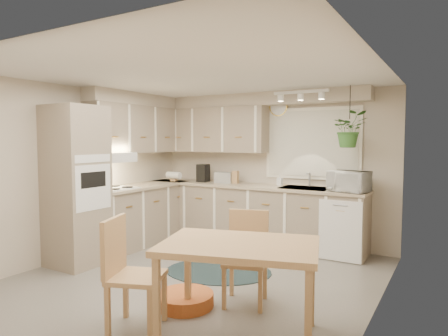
{
  "coord_description": "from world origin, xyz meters",
  "views": [
    {
      "loc": [
        2.64,
        -3.89,
        1.65
      ],
      "look_at": [
        0.04,
        0.55,
        1.29
      ],
      "focal_mm": 32.0,
      "sensor_mm": 36.0,
      "label": 1
    }
  ],
  "objects": [
    {
      "name": "wall_back",
      "position": [
        0.0,
        2.1,
        1.2
      ],
      "size": [
        4.0,
        0.04,
        2.4
      ],
      "primitive_type": "cube",
      "color": "#BEB19D",
      "rests_on": "floor"
    },
    {
      "name": "chair_left",
      "position": [
        0.26,
        -1.34,
        0.49
      ],
      "size": [
        0.59,
        0.59,
        0.98
      ],
      "primitive_type": "cube",
      "rotation": [
        0.0,
        0.0,
        -1.21
      ],
      "color": "tan",
      "rests_on": "floor"
    },
    {
      "name": "dishwasher_front",
      "position": [
        1.3,
        1.49,
        0.42
      ],
      "size": [
        0.58,
        0.02,
        0.83
      ],
      "primitive_type": "cube",
      "color": "white",
      "rests_on": "base_cab_back"
    },
    {
      "name": "sink",
      "position": [
        0.7,
        1.8,
        0.9
      ],
      "size": [
        0.7,
        0.48,
        0.1
      ],
      "primitive_type": "cube",
      "color": "#A7AAAF",
      "rests_on": "counter_back"
    },
    {
      "name": "ceiling",
      "position": [
        0.0,
        0.0,
        2.4
      ],
      "size": [
        4.2,
        4.2,
        0.0
      ],
      "primitive_type": "plane",
      "color": "silver",
      "rests_on": "wall_back"
    },
    {
      "name": "chair_back",
      "position": [
        0.84,
        -0.39,
        0.46
      ],
      "size": [
        0.54,
        0.54,
        0.93
      ],
      "primitive_type": "cube",
      "rotation": [
        0.0,
        0.0,
        3.44
      ],
      "color": "tan",
      "rests_on": "floor"
    },
    {
      "name": "floor",
      "position": [
        0.0,
        0.0,
        0.0
      ],
      "size": [
        4.2,
        4.2,
        0.0
      ],
      "primitive_type": "plane",
      "color": "slate",
      "rests_on": "ground"
    },
    {
      "name": "hanging_plant",
      "position": [
        1.35,
        1.7,
        1.74
      ],
      "size": [
        0.62,
        0.64,
        0.39
      ],
      "primitive_type": "imported",
      "rotation": [
        0.0,
        0.0,
        0.44
      ],
      "color": "#356A2A",
      "rests_on": "ceiling"
    },
    {
      "name": "upper_cab_left",
      "position": [
        -1.82,
        1.0,
        1.83
      ],
      "size": [
        0.35,
        2.0,
        0.75
      ],
      "primitive_type": "cube",
      "color": "gray",
      "rests_on": "wall_left"
    },
    {
      "name": "soffit_back",
      "position": [
        -0.2,
        1.95,
        2.3
      ],
      "size": [
        3.6,
        0.3,
        0.2
      ],
      "primitive_type": "cube",
      "color": "#BEB19D",
      "rests_on": "wall_back"
    },
    {
      "name": "dining_table",
      "position": [
        1.11,
        -1.03,
        0.4
      ],
      "size": [
        1.47,
        1.18,
        0.81
      ],
      "primitive_type": "cube",
      "rotation": [
        0.0,
        0.0,
        0.28
      ],
      "color": "tan",
      "rests_on": "floor"
    },
    {
      "name": "knife_block",
      "position": [
        -0.51,
        1.85,
        1.04
      ],
      "size": [
        0.1,
        0.1,
        0.21
      ],
      "primitive_type": "cube",
      "rotation": [
        0.0,
        0.0,
        0.09
      ],
      "color": "tan",
      "rests_on": "counter_back"
    },
    {
      "name": "wall_left",
      "position": [
        -2.0,
        0.0,
        1.2
      ],
      "size": [
        0.04,
        4.2,
        2.4
      ],
      "primitive_type": "cube",
      "color": "#BEB19D",
      "rests_on": "floor"
    },
    {
      "name": "braided_rug",
      "position": [
        0.09,
        0.32,
        0.01
      ],
      "size": [
        1.59,
        1.38,
        0.01
      ],
      "primitive_type": "ellipsoid",
      "rotation": [
        0.0,
        0.0,
        0.32
      ],
      "color": "black",
      "rests_on": "floor"
    },
    {
      "name": "pet_bed",
      "position": [
        0.35,
        -0.75,
        0.07
      ],
      "size": [
        0.59,
        0.59,
        0.13
      ],
      "primitive_type": "cylinder",
      "rotation": [
        0.0,
        0.0,
        0.03
      ],
      "color": "#B74E24",
      "rests_on": "floor"
    },
    {
      "name": "microwave",
      "position": [
        1.36,
        1.7,
        1.12
      ],
      "size": [
        0.57,
        0.39,
        0.35
      ],
      "primitive_type": "imported",
      "rotation": [
        0.0,
        0.0,
        -0.21
      ],
      "color": "white",
      "rests_on": "counter_back"
    },
    {
      "name": "base_cab_left",
      "position": [
        -1.7,
        0.88,
        0.45
      ],
      "size": [
        0.6,
        1.85,
        0.9
      ],
      "primitive_type": "cube",
      "color": "gray",
      "rests_on": "floor"
    },
    {
      "name": "window_frame",
      "position": [
        0.7,
        2.08,
        1.6
      ],
      "size": [
        1.5,
        0.02,
        1.1
      ],
      "primitive_type": "cube",
      "color": "white",
      "rests_on": "wall_back"
    },
    {
      "name": "window_blinds",
      "position": [
        0.7,
        2.07,
        1.6
      ],
      "size": [
        1.4,
        0.02,
        1.0
      ],
      "primitive_type": "cube",
      "color": "silver",
      "rests_on": "wall_back"
    },
    {
      "name": "wall_right",
      "position": [
        2.0,
        0.0,
        1.2
      ],
      "size": [
        0.04,
        4.2,
        2.4
      ],
      "primitive_type": "cube",
      "color": "#BEB19D",
      "rests_on": "floor"
    },
    {
      "name": "range_hood",
      "position": [
        -1.7,
        0.3,
        1.4
      ],
      "size": [
        0.4,
        0.6,
        0.14
      ],
      "primitive_type": "cube",
      "color": "white",
      "rests_on": "upper_cab_left"
    },
    {
      "name": "oven_stack",
      "position": [
        -1.68,
        -0.38,
        1.05
      ],
      "size": [
        0.65,
        0.65,
        2.1
      ],
      "primitive_type": "cube",
      "color": "gray",
      "rests_on": "floor"
    },
    {
      "name": "wall_front",
      "position": [
        0.0,
        -2.1,
        1.2
      ],
      "size": [
        4.0,
        0.04,
        2.4
      ],
      "primitive_type": "cube",
      "color": "#BEB19D",
      "rests_on": "floor"
    },
    {
      "name": "wall_oven_face",
      "position": [
        -1.35,
        -0.38,
        1.05
      ],
      "size": [
        0.02,
        0.56,
        0.58
      ],
      "primitive_type": "cube",
      "color": "white",
      "rests_on": "oven_stack"
    },
    {
      "name": "counter_left",
      "position": [
        -1.69,
        0.88,
        0.92
      ],
      "size": [
        0.64,
        1.89,
        0.04
      ],
      "primitive_type": "cube",
      "color": "tan",
      "rests_on": "base_cab_left"
    },
    {
      "name": "soap_bottle",
      "position": [
        0.23,
        1.95,
        0.98
      ],
      "size": [
        0.09,
        0.18,
        0.08
      ],
      "primitive_type": "imported",
      "rotation": [
        0.0,
        0.0,
        -0.09
      ],
      "color": "white",
      "rests_on": "counter_back"
    },
    {
      "name": "base_cab_back",
      "position": [
        -0.2,
        1.8,
        0.45
      ],
      "size": [
        3.6,
        0.6,
        0.9
      ],
      "primitive_type": "cube",
      "color": "gray",
      "rests_on": "floor"
    },
    {
      "name": "counter_back",
      "position": [
        -0.2,
        1.79,
        0.92
      ],
      "size": [
        3.64,
        0.64,
        0.04
      ],
      "primitive_type": "cube",
      "color": "tan",
      "rests_on": "base_cab_back"
    },
    {
      "name": "track_light_bar",
      "position": [
        0.7,
        1.55,
        2.33
      ],
      "size": [
        0.8,
        0.04,
        0.04
      ],
      "primitive_type": "cube",
      "color": "white",
      "rests_on": "ceiling"
    },
    {
      "name": "toaster",
      "position": [
        -0.71,
        1.82,
        1.03
      ],
      "size": [
        0.31,
        0.2,
        0.18
      ],
      "primitive_type": "cube",
      "rotation": [
        0.0,
        0.0,
        0.12
      ],
      "color": "#A7AAAF",
      "rests_on": "counter_back"
    },
    {
      "name": "coffee_maker",
      "position": [
        -1.11,
        1.8,
        1.09
      ],
      "size": [
        0.19,
        0.22,
        0.3
      ],
      "primitive_type": "cube",
      "rotation": [
        0.0,
        0.0,
        0.11
      ],
      "color": "black",
      "rests_on": "counter_back"
    },
    {
      "name": "upper_cab_back",
      "position": [
        -1.0,
        1.93,
        1.83
      ],
      "size": [
        2.0,
        0.35,
        0.75
      ],
      "primitive_type": "cube",
      "color": "gray",
      "rests_on": "wall_back"
    },
    {
      "name": "cooktop",
      "position": [
        -1.68,
        0.3,
        0.94
      ],
      "size": [
        0.52,
        0.58,
        0.02
      ],
      "primitive_type": "cube",
      "color": "white",
      "rests_on": "counter_left"
    },
    {
      "name": "wall_clock",
      "position": [
        0.15,
        2.07,
        2.18
      ],
      "size": [
        0.3,
        0.03,
        0.3
      ],
      "primitive_type": "cylinder",
      "rotation": [
        1.57,
        0.0,
        0.0
      ],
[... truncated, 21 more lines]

